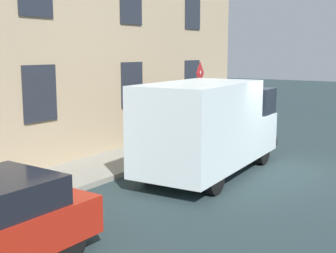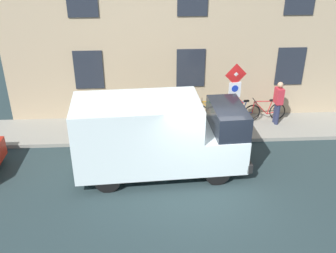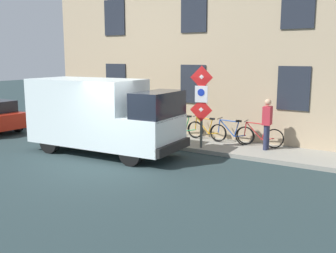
# 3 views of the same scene
# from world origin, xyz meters

# --- Properties ---
(ground_plane) EXTENTS (80.00, 80.00, 0.00)m
(ground_plane) POSITION_xyz_m (0.00, 0.00, 0.00)
(ground_plane) COLOR #243437
(sidewalk_slab) EXTENTS (2.07, 16.20, 0.14)m
(sidewalk_slab) POSITION_xyz_m (3.93, 0.00, 0.07)
(sidewalk_slab) COLOR gray
(sidewalk_slab) RESTS_ON ground_plane
(building_facade) EXTENTS (0.75, 14.20, 6.81)m
(building_facade) POSITION_xyz_m (5.31, 0.00, 3.41)
(building_facade) COLOR tan
(building_facade) RESTS_ON ground_plane
(sign_post_stacked) EXTENTS (0.19, 0.55, 2.69)m
(sign_post_stacked) POSITION_xyz_m (3.10, -1.34, 1.82)
(sign_post_stacked) COLOR #474C47
(sign_post_stacked) RESTS_ON sidewalk_slab
(delivery_van) EXTENTS (2.31, 5.44, 2.50)m
(delivery_van) POSITION_xyz_m (1.19, 1.43, 1.33)
(delivery_van) COLOR white
(delivery_van) RESTS_ON ground_plane
(bicycle_red) EXTENTS (0.46, 1.72, 0.89)m
(bicycle_red) POSITION_xyz_m (4.41, -2.94, 0.51)
(bicycle_red) COLOR black
(bicycle_red) RESTS_ON sidewalk_slab
(bicycle_blue) EXTENTS (0.46, 1.71, 0.89)m
(bicycle_blue) POSITION_xyz_m (4.41, -1.91, 0.51)
(bicycle_blue) COLOR black
(bicycle_blue) RESTS_ON sidewalk_slab
(bicycle_orange) EXTENTS (0.48, 1.71, 0.89)m
(bicycle_orange) POSITION_xyz_m (4.42, -0.89, 0.51)
(bicycle_orange) COLOR black
(bicycle_orange) RESTS_ON sidewalk_slab
(bicycle_green) EXTENTS (0.48, 1.72, 0.89)m
(bicycle_green) POSITION_xyz_m (4.41, 0.14, 0.51)
(bicycle_green) COLOR black
(bicycle_green) RESTS_ON sidewalk_slab
(pedestrian) EXTENTS (0.42, 0.29, 1.72)m
(pedestrian) POSITION_xyz_m (4.10, -3.31, 1.07)
(pedestrian) COLOR #262B47
(pedestrian) RESTS_ON sidewalk_slab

